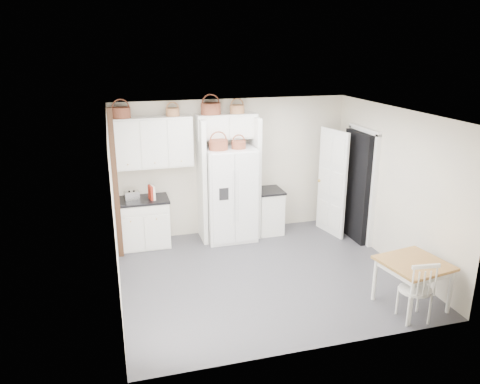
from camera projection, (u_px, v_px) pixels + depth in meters
name	position (u px, v px, depth m)	size (l,w,h in m)	color
floor	(264.00, 275.00, 7.57)	(4.50, 4.50, 0.00)	#413F4D
ceiling	(267.00, 114.00, 6.78)	(4.50, 4.50, 0.00)	white
wall_back	(232.00, 167.00, 9.01)	(4.50, 4.50, 0.00)	#BEB6A9
wall_left	(114.00, 212.00, 6.60)	(4.00, 4.00, 0.00)	#BEB6A9
wall_right	(394.00, 187.00, 7.75)	(4.00, 4.00, 0.00)	#BEB6A9
refrigerator	(230.00, 194.00, 8.75)	(0.91, 0.73, 1.76)	white
base_cab_left	(143.00, 223.00, 8.54)	(0.93, 0.59, 0.86)	white
base_cab_right	(269.00, 212.00, 9.17)	(0.47, 0.57, 0.83)	white
dining_table	(412.00, 284.00, 6.57)	(0.83, 0.83, 0.69)	brown
windsor_chair	(415.00, 290.00, 6.22)	(0.44, 0.40, 0.89)	white
counter_left	(141.00, 200.00, 8.41)	(0.97, 0.63, 0.04)	black
counter_right	(269.00, 191.00, 9.04)	(0.51, 0.61, 0.04)	black
toaster	(132.00, 196.00, 8.28)	(0.25, 0.15, 0.18)	silver
cookbook_red	(151.00, 193.00, 8.33)	(0.04, 0.17, 0.26)	maroon
cookbook_cream	(153.00, 193.00, 8.34)	(0.04, 0.17, 0.25)	#F5E5D0
basket_upper_a	(121.00, 113.00, 7.99)	(0.32, 0.32, 0.18)	brown
basket_upper_c	(173.00, 112.00, 8.23)	(0.24, 0.24, 0.14)	#A16D41
basket_bridge_a	(211.00, 109.00, 8.39)	(0.36, 0.36, 0.20)	brown
basket_bridge_b	(237.00, 109.00, 8.52)	(0.27, 0.27, 0.15)	#A16D41
basket_fridge_a	(218.00, 145.00, 8.30)	(0.34, 0.34, 0.18)	brown
basket_fridge_b	(239.00, 145.00, 8.40)	(0.26, 0.26, 0.14)	brown
upper_cabinet	(153.00, 142.00, 8.29)	(1.40, 0.34, 0.90)	white
bridge_cabinet	(227.00, 126.00, 8.56)	(1.12, 0.34, 0.45)	white
fridge_panel_left	(202.00, 181.00, 8.61)	(0.08, 0.60, 2.30)	white
fridge_panel_right	(255.00, 177.00, 8.87)	(0.08, 0.60, 2.30)	white
trim_post	(116.00, 185.00, 7.85)	(0.09, 0.09, 2.60)	#462615
doorway_void	(358.00, 186.00, 8.73)	(0.18, 0.85, 2.05)	black
door_slab	(332.00, 183.00, 8.94)	(0.80, 0.04, 2.05)	white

